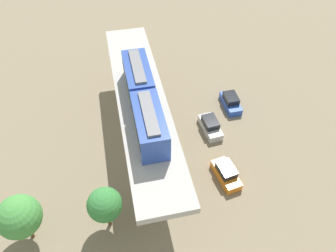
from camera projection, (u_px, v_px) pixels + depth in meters
name	position (u px, v px, depth m)	size (l,w,h in m)	color
ground_plane	(145.00, 140.00, 39.80)	(120.00, 120.00, 0.00)	#84755B
viaduct	(142.00, 109.00, 35.77)	(5.20, 28.00, 7.21)	#B7B2AA
train	(143.00, 100.00, 31.95)	(2.64, 13.55, 3.24)	#2D4CA5
parked_car_silver	(210.00, 126.00, 40.44)	(2.15, 4.34, 1.76)	#B2B5BA
parked_car_orange	(226.00, 174.00, 35.59)	(2.44, 4.43, 1.76)	orange
parked_car_blue	(231.00, 102.00, 43.42)	(1.83, 4.21, 1.76)	#284CB7
tree_near_viaduct	(105.00, 205.00, 29.48)	(3.29, 3.29, 5.58)	brown
tree_mid_lot	(19.00, 217.00, 28.51)	(4.00, 4.00, 6.08)	brown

